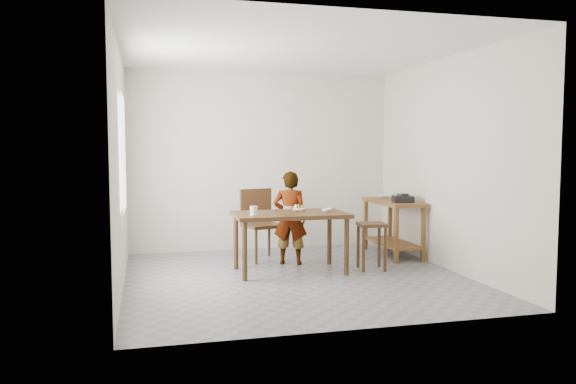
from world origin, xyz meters
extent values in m
cube|color=slate|center=(0.00, 0.00, -0.02)|extent=(4.00, 4.00, 0.04)
cube|color=white|center=(0.00, 0.00, 2.72)|extent=(4.00, 4.00, 0.04)
cube|color=beige|center=(0.00, 2.02, 1.35)|extent=(4.00, 0.04, 2.70)
cube|color=beige|center=(0.00, -2.02, 1.35)|extent=(4.00, 0.04, 2.70)
cube|color=beige|center=(-2.02, 0.00, 1.35)|extent=(0.04, 4.00, 2.70)
cube|color=beige|center=(2.02, 0.00, 1.35)|extent=(0.04, 4.00, 2.70)
cube|color=white|center=(-1.97, 0.20, 1.50)|extent=(0.02, 1.10, 1.30)
imported|color=silver|center=(0.12, 0.77, 0.62)|extent=(0.53, 0.45, 1.25)
cylinder|color=silver|center=(-0.49, 0.14, 0.81)|extent=(0.12, 0.12, 0.11)
imported|color=silver|center=(0.48, 0.29, 0.77)|extent=(0.16, 0.16, 0.04)
imported|color=silver|center=(1.68, 1.31, 0.82)|extent=(0.21, 0.21, 0.05)
cube|color=black|center=(1.73, 0.72, 0.85)|extent=(0.33, 0.33, 0.09)
camera|label=1|loc=(-1.74, -6.41, 1.56)|focal=35.00mm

